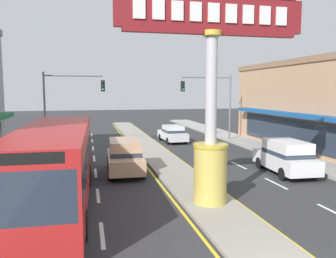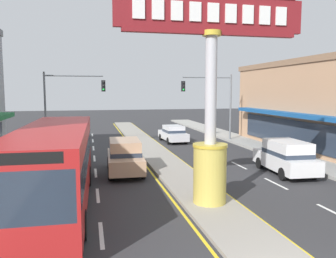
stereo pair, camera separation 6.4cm
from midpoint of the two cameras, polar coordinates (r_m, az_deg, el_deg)
median_strip at (r=25.12m, az=-2.00°, el=-4.27°), size 2.26×52.00×0.14m
sidewalk_left at (r=23.12m, az=-23.88°, el=-5.69°), size 2.81×60.00×0.18m
sidewalk_right at (r=26.62m, az=18.61°, el=-3.96°), size 2.81×60.00×0.18m
lane_markings at (r=23.83m, az=-1.37°, el=-5.01°), size 9.00×52.00×0.01m
district_sign at (r=13.84m, az=7.00°, el=4.01°), size 7.61×1.41×8.32m
traffic_light_left_side at (r=29.15m, az=-16.37°, el=5.20°), size 4.86×0.46×6.20m
traffic_light_right_side at (r=31.93m, az=7.29°, el=5.48°), size 4.86×0.46×6.20m
suv_near_right_lane at (r=24.12m, az=-16.14°, el=-2.76°), size 2.03×4.63×1.90m
sedan_far_right_lane at (r=31.70m, az=0.73°, el=-0.75°), size 2.00×4.38×1.53m
bus_near_left_lane at (r=14.61m, az=-18.15°, el=-5.10°), size 2.82×11.26×3.26m
suv_mid_left_lane at (r=20.68m, az=18.78°, el=-4.33°), size 2.17×4.70×1.90m
suv_far_left_oncoming at (r=19.93m, az=-7.22°, el=-4.43°), size 2.12×4.68×1.90m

